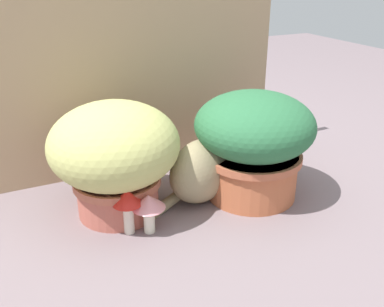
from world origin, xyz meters
name	(u,v)px	position (x,y,z in m)	size (l,w,h in m)	color
ground_plane	(165,226)	(0.00, 0.00, 0.00)	(6.00, 6.00, 0.00)	slate
cardboard_backdrop	(121,76)	(0.02, 0.45, 0.37)	(1.26, 0.03, 0.74)	tan
grass_planter	(115,154)	(-0.10, 0.15, 0.21)	(0.41, 0.41, 0.37)	#B35C4C
leafy_planter	(254,141)	(0.35, 0.06, 0.20)	(0.40, 0.40, 0.37)	#B9613D
cat	(205,166)	(0.19, 0.11, 0.12)	(0.39, 0.26, 0.32)	#948561
mushroom_ornament_red	(128,202)	(-0.11, 0.01, 0.11)	(0.09, 0.09, 0.15)	beige
mushroom_ornament_pink	(149,205)	(-0.05, -0.01, 0.09)	(0.10, 0.10, 0.13)	#EBE6CC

